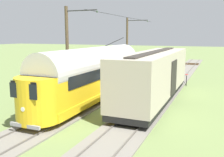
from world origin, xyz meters
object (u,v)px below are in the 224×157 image
Objects in this scene: vintage_streetcar at (94,73)px; catenary_pole_foreground at (128,44)px; catenary_pole_mid_near at (68,50)px; switch_stand at (186,79)px; spare_tie_stack at (84,84)px; boxcar_adjacent at (155,75)px.

catenary_pole_foreground is at bearing -80.02° from vintage_streetcar.
catenary_pole_foreground is 1.00× the size of catenary_pole_mid_near.
switch_stand is 10.68m from spare_tie_stack.
boxcar_adjacent is 1.82× the size of catenary_pole_mid_near.
catenary_pole_foreground is (2.79, -15.87, 1.74)m from vintage_streetcar.
vintage_streetcar reaches higher than switch_stand.
catenary_pole_foreground reaches higher than vintage_streetcar.
spare_tie_stack is (9.76, 4.32, -0.43)m from switch_stand.
vintage_streetcar is 10.94m from switch_stand.
catenary_pole_mid_near is 6.19× the size of switch_stand.
vintage_streetcar is at bearing 168.47° from catenary_pole_mid_near.
vintage_streetcar is 13.39× the size of switch_stand.
vintage_streetcar is 3.34m from catenary_pole_mid_near.
boxcar_adjacent reaches higher than spare_tie_stack.
catenary_pole_foreground is at bearing -90.00° from catenary_pole_mid_near.
switch_stand is 0.51× the size of spare_tie_stack.
catenary_pole_mid_near is at bearing 101.03° from spare_tie_stack.
spare_tie_stack is at bearing -20.90° from boxcar_adjacent.
catenary_pole_foreground and catenary_pole_mid_near have the same top height.
spare_tie_stack is (0.78, -4.00, -3.73)m from catenary_pole_mid_near.
catenary_pole_foreground is at bearing -37.86° from switch_stand.
spare_tie_stack is at bearing 23.90° from switch_stand.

